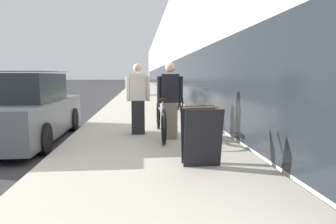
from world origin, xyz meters
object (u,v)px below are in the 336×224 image
object	(u,v)px
cruiser_bike_middle	(170,97)
parked_sedan_curbside	(19,111)
cruiser_bike_farthest	(163,94)
bike_rack_hoop	(174,101)
person_bystander	(138,99)
tandem_bicycle	(161,119)
sandwich_board_sign	(201,136)
cruiser_bike_nearest	(180,101)
person_rider	(170,101)

from	to	relation	value
cruiser_bike_middle	parked_sedan_curbside	world-z (taller)	parked_sedan_curbside
cruiser_bike_middle	parked_sedan_curbside	distance (m)	7.88
cruiser_bike_farthest	bike_rack_hoop	bearing A→B (deg)	-90.91
person_bystander	cruiser_bike_farthest	world-z (taller)	person_bystander
person_bystander	bike_rack_hoop	bearing A→B (deg)	67.88
cruiser_bike_farthest	parked_sedan_curbside	xyz separation A→B (m)	(-3.89, -8.87, 0.21)
cruiser_bike_middle	tandem_bicycle	bearing A→B (deg)	-97.27
bike_rack_hoop	sandwich_board_sign	size ratio (longest dim) A/B	0.94
cruiser_bike_nearest	sandwich_board_sign	distance (m)	6.93
person_bystander	cruiser_bike_nearest	distance (m)	4.64
person_rider	cruiser_bike_farthest	distance (m)	9.43
person_rider	bike_rack_hoop	xyz separation A→B (m)	(0.47, 3.44, -0.31)
cruiser_bike_farthest	parked_sedan_curbside	bearing A→B (deg)	-113.68
person_bystander	tandem_bicycle	bearing A→B (deg)	-29.07
tandem_bicycle	cruiser_bike_middle	bearing A→B (deg)	82.73
person_rider	parked_sedan_curbside	size ratio (longest dim) A/B	0.40
cruiser_bike_nearest	cruiser_bike_farthest	size ratio (longest dim) A/B	0.94
cruiser_bike_middle	cruiser_bike_farthest	size ratio (longest dim) A/B	0.99
person_bystander	cruiser_bike_middle	bearing A→B (deg)	78.22
person_rider	person_bystander	bearing A→B (deg)	139.57
bike_rack_hoop	parked_sedan_curbside	distance (m)	4.78
cruiser_bike_middle	sandwich_board_sign	size ratio (longest dim) A/B	2.00
person_rider	person_bystander	distance (m)	0.90
person_bystander	cruiser_bike_nearest	bearing A→B (deg)	70.43
bike_rack_hoop	cruiser_bike_farthest	xyz separation A→B (m)	(0.09, 5.96, -0.14)
cruiser_bike_middle	person_bystander	bearing A→B (deg)	-101.78
sandwich_board_sign	cruiser_bike_farthest	bearing A→B (deg)	88.54
cruiser_bike_nearest	parked_sedan_curbside	xyz separation A→B (m)	(-4.18, -4.41, 0.20)
person_rider	parked_sedan_curbside	distance (m)	3.37
cruiser_bike_farthest	sandwich_board_sign	xyz separation A→B (m)	(-0.29, -11.36, 0.08)
bike_rack_hoop	parked_sedan_curbside	world-z (taller)	parked_sedan_curbside
tandem_bicycle	cruiser_bike_nearest	bearing A→B (deg)	77.36
cruiser_bike_nearest	cruiser_bike_farthest	world-z (taller)	cruiser_bike_nearest
cruiser_bike_nearest	cruiser_bike_middle	distance (m)	2.36
tandem_bicycle	person_rider	world-z (taller)	person_rider
cruiser_bike_farthest	parked_sedan_curbside	distance (m)	9.69
bike_rack_hoop	cruiser_bike_nearest	distance (m)	1.56
bike_rack_hoop	person_bystander	bearing A→B (deg)	-112.12
person_bystander	cruiser_bike_middle	size ratio (longest dim) A/B	0.91
bike_rack_hoop	sandwich_board_sign	world-z (taller)	sandwich_board_sign
cruiser_bike_farthest	parked_sedan_curbside	world-z (taller)	parked_sedan_curbside
person_rider	cruiser_bike_farthest	xyz separation A→B (m)	(0.57, 9.40, -0.45)
person_rider	cruiser_bike_nearest	xyz separation A→B (m)	(0.86, 4.94, -0.45)
person_rider	person_bystander	xyz separation A→B (m)	(-0.69, 0.59, -0.00)
cruiser_bike_nearest	cruiser_bike_middle	size ratio (longest dim) A/B	0.95
person_bystander	sandwich_board_sign	bearing A→B (deg)	-69.27
bike_rack_hoop	parked_sedan_curbside	xyz separation A→B (m)	(-3.79, -2.91, 0.07)
cruiser_bike_middle	cruiser_bike_nearest	bearing A→B (deg)	-86.42
cruiser_bike_nearest	person_bystander	bearing A→B (deg)	-109.57
tandem_bicycle	bike_rack_hoop	bearing A→B (deg)	78.27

